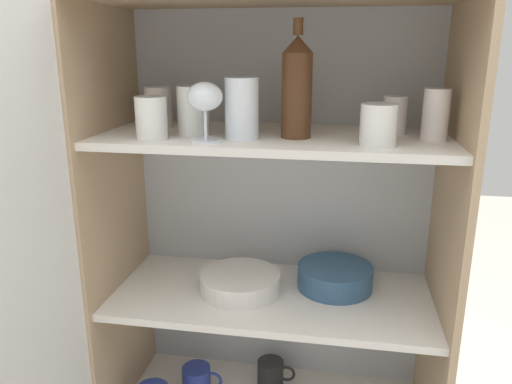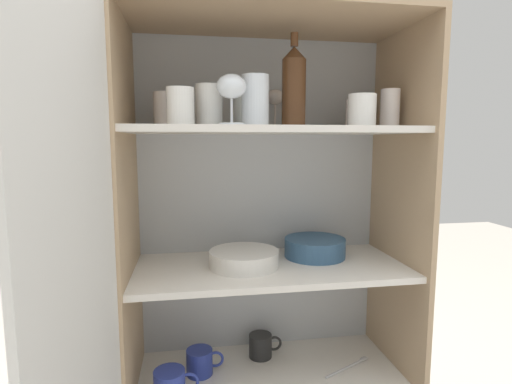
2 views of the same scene
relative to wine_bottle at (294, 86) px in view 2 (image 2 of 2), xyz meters
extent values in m
cube|color=#B2B7BC|center=(-0.06, 0.24, -0.57)|extent=(0.91, 0.02, 1.53)
cube|color=tan|center=(-0.51, 0.04, -0.57)|extent=(0.02, 0.43, 1.53)
cube|color=tan|center=(0.39, 0.04, -0.57)|extent=(0.02, 0.43, 1.53)
cube|color=tan|center=(-0.06, 0.04, 0.20)|extent=(0.91, 0.43, 0.02)
cube|color=silver|center=(-0.06, 0.04, -0.96)|extent=(0.88, 0.39, 0.02)
cube|color=silver|center=(-0.06, 0.04, -0.58)|extent=(0.88, 0.39, 0.02)
cube|color=silver|center=(-0.06, 0.04, -0.13)|extent=(0.88, 0.39, 0.02)
cube|color=silver|center=(-0.55, -0.40, -0.57)|extent=(0.07, 0.45, 1.53)
cylinder|color=silver|center=(0.32, 0.01, -0.06)|extent=(0.06, 0.06, 0.12)
cylinder|color=white|center=(-0.34, -0.08, -0.07)|extent=(0.08, 0.08, 0.10)
cylinder|color=white|center=(-0.13, -0.04, -0.05)|extent=(0.08, 0.08, 0.15)
cylinder|color=white|center=(0.19, -0.07, -0.08)|extent=(0.08, 0.08, 0.09)
cylinder|color=silver|center=(-0.39, 0.11, -0.07)|extent=(0.08, 0.08, 0.11)
cylinder|color=silver|center=(0.24, 0.10, -0.07)|extent=(0.06, 0.06, 0.10)
cylinder|color=white|center=(-0.15, 0.06, -0.06)|extent=(0.07, 0.07, 0.13)
cylinder|color=white|center=(-0.26, 0.00, -0.06)|extent=(0.08, 0.08, 0.12)
cylinder|color=white|center=(-0.20, -0.10, -0.12)|extent=(0.07, 0.07, 0.01)
cylinder|color=white|center=(-0.20, -0.10, -0.08)|extent=(0.01, 0.01, 0.07)
ellipsoid|color=white|center=(-0.20, -0.10, -0.02)|extent=(0.08, 0.08, 0.07)
cylinder|color=silver|center=(-0.02, 0.16, -0.12)|extent=(0.07, 0.07, 0.01)
cylinder|color=silver|center=(-0.02, 0.16, -0.08)|extent=(0.01, 0.01, 0.07)
ellipsoid|color=silver|center=(-0.02, 0.16, -0.02)|extent=(0.07, 0.07, 0.05)
cylinder|color=#4C2D19|center=(0.00, 0.00, -0.02)|extent=(0.07, 0.07, 0.20)
cone|color=#4C2D19|center=(0.00, 0.00, 0.10)|extent=(0.07, 0.07, 0.04)
cylinder|color=#4C2D19|center=(0.00, 0.00, 0.14)|extent=(0.02, 0.02, 0.04)
cylinder|color=silver|center=(-0.15, 0.04, -0.57)|extent=(0.23, 0.23, 0.01)
cylinder|color=silver|center=(-0.15, 0.04, -0.56)|extent=(0.23, 0.23, 0.01)
cylinder|color=silver|center=(-0.15, 0.04, -0.55)|extent=(0.23, 0.23, 0.01)
cylinder|color=silver|center=(-0.15, 0.04, -0.54)|extent=(0.23, 0.23, 0.01)
cylinder|color=silver|center=(-0.15, 0.04, -0.53)|extent=(0.23, 0.23, 0.01)
cylinder|color=silver|center=(-0.15, 0.04, -0.52)|extent=(0.23, 0.23, 0.01)
cylinder|color=#33567A|center=(0.11, 0.11, -0.54)|extent=(0.21, 0.21, 0.07)
torus|color=#33567A|center=(0.11, 0.11, -0.51)|extent=(0.21, 0.21, 0.01)
cylinder|color=#283893|center=(-0.30, 0.07, -0.91)|extent=(0.09, 0.09, 0.09)
torus|color=#283893|center=(-0.25, 0.07, -0.90)|extent=(0.06, 0.01, 0.06)
cylinder|color=black|center=(-0.08, 0.14, -0.91)|extent=(0.08, 0.08, 0.08)
torus|color=black|center=(-0.03, 0.14, -0.90)|extent=(0.06, 0.01, 0.06)
torus|color=#283893|center=(-0.34, -0.06, -0.90)|extent=(0.06, 0.01, 0.06)
cylinder|color=silver|center=(0.20, 0.01, -0.95)|extent=(0.18, 0.09, 0.01)
ellipsoid|color=silver|center=(0.29, 0.06, -0.94)|extent=(0.04, 0.04, 0.01)
camera|label=1|loc=(0.11, -1.21, 0.09)|focal=35.00mm
camera|label=2|loc=(-0.32, -1.21, -0.16)|focal=28.00mm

